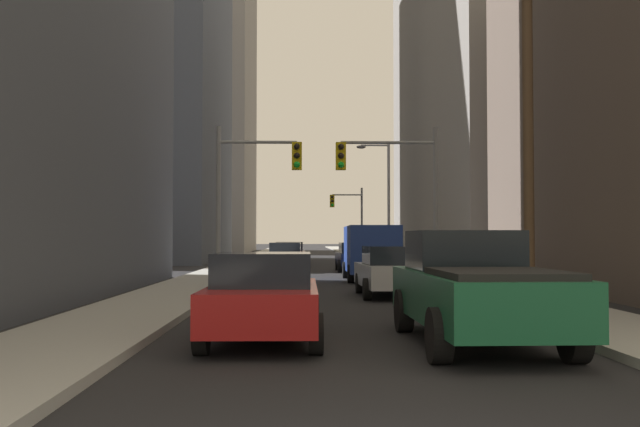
{
  "coord_description": "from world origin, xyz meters",
  "views": [
    {
      "loc": [
        -1.0,
        -4.27,
        1.77
      ],
      "look_at": [
        0.0,
        33.77,
        3.06
      ],
      "focal_mm": 40.35,
      "sensor_mm": 36.0,
      "label": 1
    }
  ],
  "objects": [
    {
      "name": "sidewalk_right",
      "position": [
        4.83,
        50.0,
        0.07
      ],
      "size": [
        2.61,
        160.0,
        0.15
      ],
      "primitive_type": "cube",
      "color": "#9E9E99",
      "rests_on": "ground"
    },
    {
      "name": "traffic_signal_near_right",
      "position": [
        2.46,
        22.91,
        4.05
      ],
      "size": [
        3.9,
        0.44,
        6.0
      ],
      "color": "gray",
      "rests_on": "ground"
    },
    {
      "name": "traffic_signal_near_left",
      "position": [
        -2.77,
        22.91,
        4.02
      ],
      "size": [
        3.24,
        0.44,
        6.0
      ],
      "color": "gray",
      "rests_on": "ground"
    },
    {
      "name": "building_left_mid_office",
      "position": [
        -18.23,
        51.07,
        17.1
      ],
      "size": [
        21.89,
        19.53,
        34.21
      ],
      "primitive_type": "cube",
      "color": "#4C515B",
      "rests_on": "ground"
    },
    {
      "name": "sedan_white",
      "position": [
        -1.82,
        33.55,
        0.77
      ],
      "size": [
        1.95,
        4.24,
        1.52
      ],
      "color": "white",
      "rests_on": "ground"
    },
    {
      "name": "pickup_truck_green",
      "position": [
        1.89,
        7.67,
        0.93
      ],
      "size": [
        2.2,
        5.43,
        1.9
      ],
      "color": "#195938",
      "rests_on": "ground"
    },
    {
      "name": "cargo_van_blue",
      "position": [
        1.9,
        25.56,
        1.29
      ],
      "size": [
        2.16,
        5.24,
        2.26
      ],
      "color": "navy",
      "rests_on": "ground"
    },
    {
      "name": "sidewalk_left",
      "position": [
        -4.83,
        50.0,
        0.07
      ],
      "size": [
        2.61,
        160.0,
        0.15
      ],
      "primitive_type": "cube",
      "color": "#9E9E99",
      "rests_on": "ground"
    },
    {
      "name": "sedan_silver",
      "position": [
        1.73,
        17.34,
        0.77
      ],
      "size": [
        1.95,
        4.26,
        1.52
      ],
      "color": "#B7BABF",
      "rests_on": "ground"
    },
    {
      "name": "sedan_navy",
      "position": [
        1.85,
        33.74,
        0.77
      ],
      "size": [
        1.95,
        4.25,
        1.52
      ],
      "color": "#141E4C",
      "rests_on": "ground"
    },
    {
      "name": "traffic_signal_far_right",
      "position": [
        2.98,
        56.21,
        3.99
      ],
      "size": [
        2.79,
        0.44,
        6.0
      ],
      "color": "gray",
      "rests_on": "ground"
    },
    {
      "name": "building_right_mid_block",
      "position": [
        18.96,
        45.44,
        15.17
      ],
      "size": [
        23.24,
        29.11,
        30.34
      ],
      "primitive_type": "cube",
      "color": "gray",
      "rests_on": "ground"
    },
    {
      "name": "sedan_maroon",
      "position": [
        -1.69,
        38.97,
        0.77
      ],
      "size": [
        1.95,
        4.23,
        1.52
      ],
      "color": "maroon",
      "rests_on": "ground"
    },
    {
      "name": "street_lamp_right",
      "position": [
        3.93,
        38.41,
        4.5
      ],
      "size": [
        2.01,
        0.32,
        7.5
      ],
      "color": "gray",
      "rests_on": "ground"
    },
    {
      "name": "utility_pole_right",
      "position": [
        5.1,
        14.77,
        5.2
      ],
      "size": [
        2.2,
        0.28,
        9.85
      ],
      "color": "brown",
      "rests_on": "ground"
    },
    {
      "name": "sedan_red",
      "position": [
        -1.64,
        7.95,
        0.77
      ],
      "size": [
        1.95,
        4.21,
        1.52
      ],
      "color": "maroon",
      "rests_on": "ground"
    }
  ]
}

